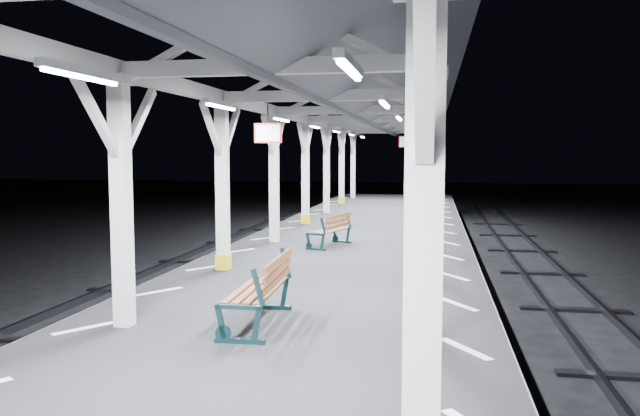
# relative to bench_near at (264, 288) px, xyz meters

# --- Properties ---
(ground) EXTENTS (120.00, 120.00, 0.00)m
(ground) POSITION_rel_bench_near_xyz_m (0.17, 1.63, -1.50)
(ground) COLOR black
(ground) RESTS_ON ground
(platform) EXTENTS (6.00, 50.00, 1.00)m
(platform) POSITION_rel_bench_near_xyz_m (0.17, 1.63, -1.00)
(platform) COLOR black
(platform) RESTS_ON ground
(hazard_stripes_left) EXTENTS (1.00, 48.00, 0.01)m
(hazard_stripes_left) POSITION_rel_bench_near_xyz_m (-2.28, 1.63, -0.50)
(hazard_stripes_left) COLOR silver
(hazard_stripes_left) RESTS_ON platform
(hazard_stripes_right) EXTENTS (1.00, 48.00, 0.01)m
(hazard_stripes_right) POSITION_rel_bench_near_xyz_m (2.62, 1.63, -0.50)
(hazard_stripes_right) COLOR silver
(hazard_stripes_right) RESTS_ON platform
(track_left) EXTENTS (2.20, 60.00, 0.16)m
(track_left) POSITION_rel_bench_near_xyz_m (-4.83, 1.63, -1.42)
(track_left) COLOR #2D2D33
(track_left) RESTS_ON ground
(track_right) EXTENTS (2.20, 60.00, 0.16)m
(track_right) POSITION_rel_bench_near_xyz_m (5.17, 1.63, -1.42)
(track_right) COLOR #2D2D33
(track_right) RESTS_ON ground
(canopy) EXTENTS (5.40, 49.00, 4.65)m
(canopy) POSITION_rel_bench_near_xyz_m (0.17, 1.61, 3.05)
(canopy) COLOR silver
(canopy) RESTS_ON platform
(bench_near) EXTENTS (0.72, 1.77, 0.95)m
(bench_near) POSITION_rel_bench_near_xyz_m (0.00, 0.00, 0.00)
(bench_near) COLOR #102A2F
(bench_near) RESTS_ON platform
(bench_mid) EXTENTS (0.95, 1.57, 0.80)m
(bench_mid) POSITION_rel_bench_near_xyz_m (-0.22, 7.11, -0.08)
(bench_mid) COLOR #102A2F
(bench_mid) RESTS_ON platform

